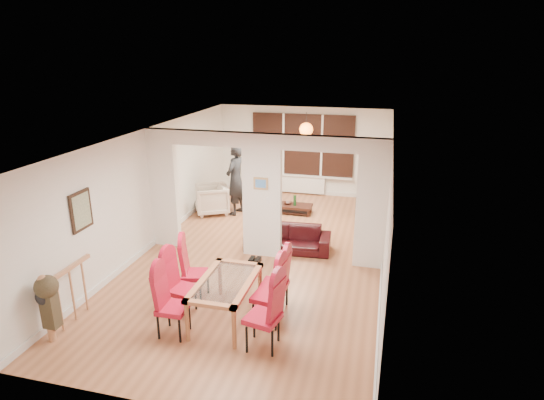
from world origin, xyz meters
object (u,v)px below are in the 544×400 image
at_px(dining_chair_ra, 263,312).
at_px(dining_chair_rb, 267,292).
at_px(dining_chair_rc, 275,280).
at_px(coffee_table, 293,209).
at_px(person, 236,179).
at_px(bowl, 288,203).
at_px(dining_chair_la, 173,303).
at_px(dining_chair_lb, 181,285).
at_px(armchair, 211,199).
at_px(sofa, 288,238).
at_px(television, 361,201).
at_px(dining_table, 226,300).
at_px(dining_chair_lc, 194,270).
at_px(bottle, 295,200).

height_order(dining_chair_ra, dining_chair_rb, dining_chair_ra).
relative_size(dining_chair_rc, coffee_table, 1.05).
distance_m(dining_chair_rb, person, 5.19).
distance_m(dining_chair_rb, bowl, 5.22).
relative_size(dining_chair_la, dining_chair_lb, 1.02).
distance_m(dining_chair_ra, bowl, 5.85).
bearing_deg(bowl, armchair, -163.98).
bearing_deg(sofa, dining_chair_la, -110.20).
relative_size(coffee_table, bowl, 4.65).
xyz_separation_m(person, bowl, (1.31, 0.43, -0.68)).
relative_size(dining_chair_rb, sofa, 0.60).
bearing_deg(dining_chair_ra, television, 93.45).
xyz_separation_m(dining_chair_lb, armchair, (-1.32, 4.69, -0.14)).
bearing_deg(person, bowl, 118.50).
height_order(dining_table, dining_chair_rb, dining_chair_rb).
relative_size(sofa, coffee_table, 1.80).
distance_m(dining_chair_la, dining_chair_lc, 1.10).
bearing_deg(dining_chair_ra, dining_table, 156.44).
xyz_separation_m(dining_chair_ra, television, (0.99, 6.30, -0.29)).
bearing_deg(dining_chair_rc, dining_chair_rb, -89.93).
height_order(dining_chair_ra, bottle, dining_chair_ra).
bearing_deg(person, dining_chair_rc, 36.53).
height_order(dining_table, person, person).
bearing_deg(person, television, 117.02).
xyz_separation_m(dining_chair_la, sofa, (1.01, 3.45, -0.27)).
xyz_separation_m(dining_chair_lc, television, (2.51, 5.25, -0.24)).
height_order(dining_chair_la, armchair, dining_chair_la).
height_order(sofa, television, television).
bearing_deg(dining_chair_lc, dining_chair_rb, -31.52).
relative_size(dining_chair_la, dining_chair_rc, 1.00).
xyz_separation_m(dining_chair_rb, sofa, (-0.29, 2.80, -0.28)).
relative_size(dining_table, sofa, 0.81).
xyz_separation_m(dining_chair_lb, television, (2.52, 5.78, -0.24)).
xyz_separation_m(dining_chair_lc, sofa, (1.14, 2.36, -0.26)).
bearing_deg(television, dining_chair_lb, 177.58).
xyz_separation_m(dining_chair_ra, sofa, (-0.38, 3.42, -0.30)).
bearing_deg(person, dining_chair_la, 18.87).
relative_size(television, coffee_table, 0.98).
relative_size(dining_chair_ra, person, 0.61).
bearing_deg(dining_chair_lc, coffee_table, 66.32).
bearing_deg(dining_table, dining_chair_ra, -35.95).
bearing_deg(person, coffee_table, 115.87).
bearing_deg(dining_chair_lb, television, 75.61).
bearing_deg(dining_chair_rc, coffee_table, 99.85).
relative_size(dining_chair_ra, armchair, 1.35).
relative_size(dining_chair_la, sofa, 0.59).
relative_size(dining_chair_rc, person, 0.56).
bearing_deg(dining_chair_ra, dining_chair_rc, 107.01).
xyz_separation_m(dining_chair_rb, armchair, (-2.76, 4.59, -0.16)).
bearing_deg(dining_chair_lc, dining_chair_lb, -104.91).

